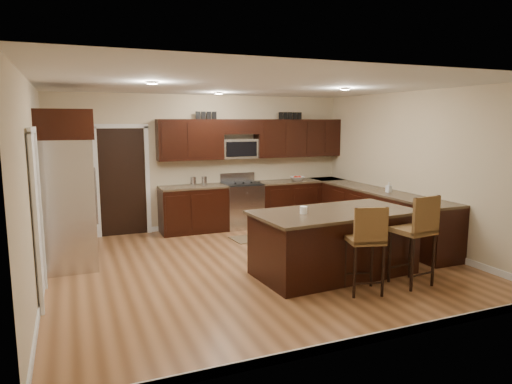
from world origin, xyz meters
name	(u,v)px	position (x,y,z in m)	size (l,w,h in m)	color
floor	(257,265)	(0.00, 0.00, 0.00)	(6.00, 6.00, 0.00)	#99653C
ceiling	(257,85)	(0.00, 0.00, 2.70)	(6.00, 6.00, 0.00)	silver
wall_back	(205,162)	(0.00, 2.75, 1.35)	(6.00, 6.00, 0.00)	#C7B590
wall_left	(34,189)	(-3.00, 0.00, 1.35)	(5.50, 5.50, 0.00)	#C7B590
wall_right	(416,170)	(3.00, 0.00, 1.35)	(5.50, 5.50, 0.00)	#C7B590
base_cabinets	(318,210)	(1.90, 1.45, 0.46)	(4.02, 3.96, 0.92)	black
upper_cabinets	(256,138)	(1.04, 2.58, 1.84)	(4.00, 0.33, 0.80)	black
range	(242,205)	(0.68, 2.45, 0.47)	(0.76, 0.64, 1.11)	silver
microwave	(239,149)	(0.68, 2.60, 1.62)	(0.76, 0.31, 0.40)	silver
doorway	(123,182)	(-1.65, 2.73, 1.03)	(0.85, 0.03, 2.06)	black
pantry_door	(36,219)	(-2.98, -0.30, 1.02)	(0.03, 0.80, 2.04)	white
letter_decor	(249,116)	(0.90, 2.58, 2.29)	(2.20, 0.03, 0.15)	black
island	(334,244)	(0.88, -0.78, 0.43)	(2.40, 1.37, 0.92)	black
stool_mid	(367,239)	(0.82, -1.62, 0.71)	(0.52, 0.52, 1.15)	brown
stool_right	(417,230)	(1.61, -1.63, 0.77)	(0.51, 0.51, 1.23)	brown
refrigerator	(68,188)	(-2.62, 1.03, 1.20)	(0.79, 1.02, 2.35)	silver
floor_mat	(255,238)	(0.57, 1.49, 0.01)	(0.85, 0.57, 0.01)	brown
fruit_bowl	(297,178)	(1.96, 2.45, 0.96)	(0.32, 0.32, 0.08)	silver
soap_bottle	(389,187)	(2.70, 0.34, 1.01)	(0.08, 0.08, 0.18)	#B2B2B2
canister_tall	(193,182)	(-0.34, 2.45, 1.01)	(0.12, 0.12, 0.18)	silver
canister_short	(204,181)	(-0.12, 2.45, 1.01)	(0.11, 0.11, 0.18)	silver
island_jar	(303,210)	(0.38, -0.78, 0.97)	(0.10, 0.10, 0.10)	white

